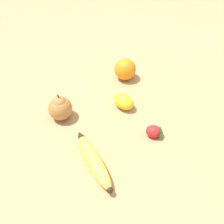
{
  "coord_description": "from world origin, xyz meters",
  "views": [
    {
      "loc": [
        0.62,
        -0.19,
        0.63
      ],
      "look_at": [
        -0.02,
        -0.0,
        0.03
      ],
      "focal_mm": 42.0,
      "sensor_mm": 36.0,
      "label": 1
    }
  ],
  "objects_px": {
    "banana": "(93,160)",
    "orange": "(125,69)",
    "strawberry": "(155,132)",
    "lemon": "(123,101)",
    "pear": "(60,108)"
  },
  "relations": [
    {
      "from": "banana",
      "to": "strawberry",
      "type": "xyz_separation_m",
      "value": [
        -0.06,
        0.22,
        -0.0
      ]
    },
    {
      "from": "banana",
      "to": "strawberry",
      "type": "height_order",
      "value": "banana"
    },
    {
      "from": "banana",
      "to": "lemon",
      "type": "xyz_separation_m",
      "value": [
        -0.22,
        0.16,
        0.01
      ]
    },
    {
      "from": "banana",
      "to": "orange",
      "type": "bearing_deg",
      "value": -40.33
    },
    {
      "from": "banana",
      "to": "orange",
      "type": "height_order",
      "value": "orange"
    },
    {
      "from": "orange",
      "to": "pear",
      "type": "xyz_separation_m",
      "value": [
        0.16,
        -0.29,
        0.0
      ]
    },
    {
      "from": "strawberry",
      "to": "lemon",
      "type": "relative_size",
      "value": 0.69
    },
    {
      "from": "lemon",
      "to": "pear",
      "type": "bearing_deg",
      "value": -92.27
    },
    {
      "from": "banana",
      "to": "strawberry",
      "type": "distance_m",
      "value": 0.22
    },
    {
      "from": "pear",
      "to": "lemon",
      "type": "bearing_deg",
      "value": 87.73
    },
    {
      "from": "lemon",
      "to": "banana",
      "type": "bearing_deg",
      "value": -36.65
    },
    {
      "from": "orange",
      "to": "pear",
      "type": "distance_m",
      "value": 0.33
    },
    {
      "from": "banana",
      "to": "lemon",
      "type": "height_order",
      "value": "lemon"
    },
    {
      "from": "banana",
      "to": "strawberry",
      "type": "relative_size",
      "value": 3.43
    },
    {
      "from": "banana",
      "to": "strawberry",
      "type": "bearing_deg",
      "value": -86.07
    }
  ]
}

